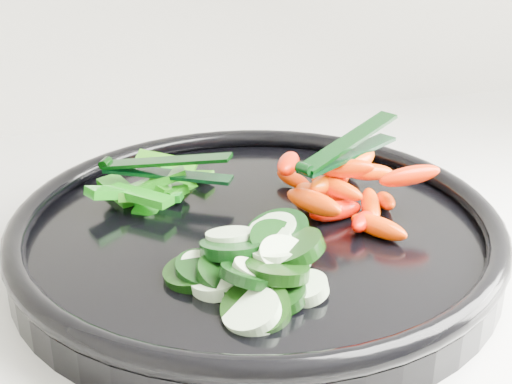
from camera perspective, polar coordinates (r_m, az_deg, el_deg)
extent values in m
cylinder|color=black|center=(0.55, 0.00, -4.01)|extent=(0.43, 0.43, 0.02)
torus|color=black|center=(0.54, 0.00, -2.30)|extent=(0.44, 0.44, 0.02)
cylinder|color=black|center=(0.44, -0.01, -9.39)|extent=(0.05, 0.05, 0.03)
cylinder|color=#DAEFBF|center=(0.44, -0.28, -9.69)|extent=(0.05, 0.05, 0.02)
cylinder|color=black|center=(0.48, -2.10, -6.87)|extent=(0.06, 0.07, 0.03)
cylinder|color=beige|center=(0.49, -4.46, -6.08)|extent=(0.03, 0.03, 0.02)
cylinder|color=black|center=(0.46, 1.69, -8.30)|extent=(0.05, 0.05, 0.02)
cylinder|color=beige|center=(0.46, 3.83, -7.71)|extent=(0.05, 0.05, 0.02)
cylinder|color=black|center=(0.48, -4.99, -6.45)|extent=(0.05, 0.05, 0.01)
cylinder|color=#B6CFA6|center=(0.47, -3.14, -7.23)|extent=(0.05, 0.05, 0.01)
cylinder|color=black|center=(0.48, -3.90, -6.35)|extent=(0.06, 0.06, 0.02)
cylinder|color=#D5F5C4|center=(0.48, -2.34, -6.75)|extent=(0.05, 0.05, 0.02)
cylinder|color=black|center=(0.49, 2.77, -4.70)|extent=(0.07, 0.07, 0.03)
cylinder|color=#DFFAC8|center=(0.49, 1.29, -4.11)|extent=(0.04, 0.04, 0.02)
cylinder|color=black|center=(0.49, -1.91, -4.49)|extent=(0.06, 0.06, 0.02)
cylinder|color=beige|center=(0.50, -2.13, -3.66)|extent=(0.03, 0.04, 0.02)
cylinder|color=black|center=(0.46, -0.70, -6.76)|extent=(0.04, 0.04, 0.03)
cylinder|color=beige|center=(0.46, -0.32, -6.39)|extent=(0.03, 0.03, 0.02)
cylinder|color=black|center=(0.49, 1.71, -4.18)|extent=(0.06, 0.05, 0.03)
cylinder|color=#E3F7C6|center=(0.48, 2.26, -5.36)|extent=(0.05, 0.05, 0.03)
cylinder|color=black|center=(0.51, 1.76, -3.27)|extent=(0.06, 0.06, 0.02)
cylinder|color=beige|center=(0.51, 1.39, -3.16)|extent=(0.04, 0.04, 0.02)
cylinder|color=black|center=(0.46, 1.69, -6.29)|extent=(0.06, 0.06, 0.02)
cylinder|color=beige|center=(0.48, 1.42, -5.18)|extent=(0.03, 0.04, 0.02)
ellipsoid|color=#FF5D00|center=(0.57, 9.17, -1.11)|extent=(0.03, 0.05, 0.02)
ellipsoid|color=#EB1300|center=(0.56, 6.38, -1.51)|extent=(0.05, 0.03, 0.02)
ellipsoid|color=red|center=(0.54, 9.79, -2.77)|extent=(0.04, 0.05, 0.02)
ellipsoid|color=#F25400|center=(0.58, 4.47, -0.18)|extent=(0.03, 0.05, 0.03)
ellipsoid|color=red|center=(0.58, 10.31, -0.69)|extent=(0.02, 0.04, 0.02)
ellipsoid|color=#FE6600|center=(0.57, 4.66, -0.84)|extent=(0.02, 0.04, 0.02)
ellipsoid|color=#EE1900|center=(0.54, 8.51, -2.35)|extent=(0.04, 0.04, 0.02)
ellipsoid|color=#F41F00|center=(0.59, 6.14, -0.08)|extent=(0.05, 0.03, 0.03)
ellipsoid|color=#E92B00|center=(0.64, 6.50, 2.14)|extent=(0.04, 0.05, 0.02)
ellipsoid|color=#DA3200|center=(0.61, 3.03, 1.02)|extent=(0.03, 0.04, 0.02)
ellipsoid|color=#F15C00|center=(0.54, 4.62, -0.82)|extent=(0.04, 0.06, 0.02)
ellipsoid|color=#EE5700|center=(0.61, 6.94, 2.25)|extent=(0.02, 0.05, 0.03)
ellipsoid|color=#E75500|center=(0.59, 6.54, 1.49)|extent=(0.02, 0.05, 0.02)
ellipsoid|color=#FF2E00|center=(0.56, 6.47, 0.32)|extent=(0.04, 0.05, 0.02)
ellipsoid|color=#E35000|center=(0.57, 5.55, 0.60)|extent=(0.05, 0.04, 0.02)
ellipsoid|color=#FF3000|center=(0.60, 9.04, 1.59)|extent=(0.05, 0.02, 0.02)
ellipsoid|color=#F05600|center=(0.56, 7.29, 1.87)|extent=(0.04, 0.03, 0.02)
ellipsoid|color=#F31600|center=(0.57, 2.62, 2.27)|extent=(0.04, 0.05, 0.02)
ellipsoid|color=#FF6700|center=(0.58, 8.00, 2.32)|extent=(0.05, 0.04, 0.02)
ellipsoid|color=#FF1A00|center=(0.56, 12.20, 1.28)|extent=(0.05, 0.02, 0.02)
cube|color=#15740B|center=(0.61, -7.50, 0.36)|extent=(0.04, 0.06, 0.02)
cube|color=#156709|center=(0.61, -6.37, 0.40)|extent=(0.05, 0.05, 0.02)
cube|color=#1F6E0A|center=(0.63, -5.32, 1.31)|extent=(0.04, 0.04, 0.02)
cube|color=#0A6F0F|center=(0.59, -7.81, -0.46)|extent=(0.04, 0.03, 0.01)
cube|color=#0E6709|center=(0.60, -7.83, -0.09)|extent=(0.05, 0.07, 0.02)
cube|color=#186B0A|center=(0.61, -10.84, 0.12)|extent=(0.04, 0.06, 0.01)
cube|color=#126809|center=(0.60, -10.31, -0.03)|extent=(0.02, 0.07, 0.03)
cube|color=#0C6C0A|center=(0.60, -8.02, 0.82)|extent=(0.05, 0.02, 0.02)
cube|color=#18730A|center=(0.58, -10.94, -0.04)|extent=(0.05, 0.04, 0.02)
cube|color=#0C6F0A|center=(0.57, -9.29, -0.30)|extent=(0.05, 0.05, 0.01)
cube|color=#206109|center=(0.63, -7.20, 2.35)|extent=(0.05, 0.04, 0.02)
cylinder|color=black|center=(0.53, 3.90, 1.88)|extent=(0.01, 0.01, 0.01)
cube|color=black|center=(0.57, 7.44, 3.01)|extent=(0.10, 0.07, 0.00)
cube|color=black|center=(0.57, 7.50, 4.09)|extent=(0.10, 0.07, 0.02)
cylinder|color=black|center=(0.61, -11.96, 2.28)|extent=(0.01, 0.01, 0.01)
cube|color=black|center=(0.60, -7.11, 1.44)|extent=(0.10, 0.07, 0.00)
cube|color=black|center=(0.59, -7.17, 2.46)|extent=(0.10, 0.07, 0.02)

